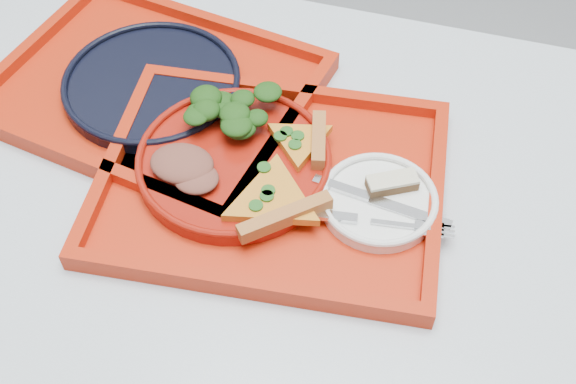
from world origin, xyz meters
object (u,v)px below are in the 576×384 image
object	(u,v)px
navy_plate	(152,85)
dinner_plate	(234,163)
tray_main	(271,184)
tray_far	(154,92)
dessert_bar	(392,183)

from	to	relation	value
navy_plate	dinner_plate	bearing A→B (deg)	-33.61
tray_main	navy_plate	distance (m)	0.25
dinner_plate	navy_plate	size ratio (longest dim) A/B	1.00
tray_far	navy_plate	distance (m)	0.01
tray_main	navy_plate	size ratio (longest dim) A/B	1.73
tray_far	dinner_plate	size ratio (longest dim) A/B	1.73
tray_far	dessert_bar	distance (m)	0.39
tray_far	navy_plate	world-z (taller)	navy_plate
tray_main	dinner_plate	bearing A→B (deg)	163.75
tray_main	dessert_bar	distance (m)	0.16
navy_plate	dessert_bar	world-z (taller)	dessert_bar
tray_main	dinner_plate	world-z (taller)	dinner_plate
dessert_bar	tray_main	bearing A→B (deg)	159.52
tray_main	tray_far	size ratio (longest dim) A/B	1.00
tray_main	dessert_bar	xyz separation A→B (m)	(0.16, 0.02, 0.03)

